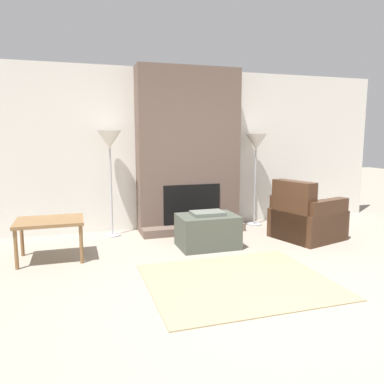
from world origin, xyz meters
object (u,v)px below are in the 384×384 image
at_px(ottoman, 208,230).
at_px(floor_lamp_left, 110,145).
at_px(floor_lamp_right, 256,146).
at_px(side_table, 50,224).
at_px(armchair, 305,220).

height_order(ottoman, floor_lamp_left, floor_lamp_left).
height_order(ottoman, floor_lamp_right, floor_lamp_right).
xyz_separation_m(side_table, floor_lamp_right, (3.27, 0.91, 0.91)).
distance_m(side_table, floor_lamp_left, 1.56).
relative_size(armchair, floor_lamp_right, 0.67).
height_order(ottoman, side_table, side_table).
bearing_deg(side_table, ottoman, -2.47).
relative_size(side_table, floor_lamp_right, 0.51).
relative_size(ottoman, floor_lamp_left, 0.50).
height_order(side_table, floor_lamp_right, floor_lamp_right).
bearing_deg(floor_lamp_left, ottoman, -39.82).
distance_m(ottoman, floor_lamp_left, 1.95).
bearing_deg(ottoman, side_table, 177.53).
height_order(floor_lamp_left, floor_lamp_right, floor_lamp_left).
distance_m(armchair, floor_lamp_left, 3.12).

